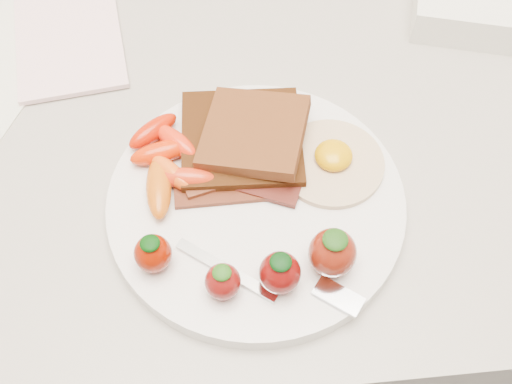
{
  "coord_description": "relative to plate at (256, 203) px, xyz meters",
  "views": [
    {
      "loc": [
        -0.03,
        1.27,
        1.41
      ],
      "look_at": [
        0.0,
        1.57,
        0.93
      ],
      "focal_mm": 45.0,
      "sensor_mm": 36.0,
      "label": 1
    }
  ],
  "objects": [
    {
      "name": "toast_upper",
      "position": [
        0.0,
        0.06,
        0.03
      ],
      "size": [
        0.12,
        0.12,
        0.02
      ],
      "primitive_type": "cube",
      "rotation": [
        0.0,
        -0.1,
        -0.3
      ],
      "color": "#351808",
      "rests_on": "toast_lower"
    },
    {
      "name": "counter",
      "position": [
        -0.0,
        0.13,
        -0.46
      ],
      "size": [
        2.0,
        0.6,
        0.9
      ],
      "primitive_type": "cube",
      "color": "gray",
      "rests_on": "ground"
    },
    {
      "name": "baby_carrots",
      "position": [
        -0.08,
        0.04,
        0.02
      ],
      "size": [
        0.09,
        0.12,
        0.02
      ],
      "color": "red",
      "rests_on": "plate"
    },
    {
      "name": "toast_lower",
      "position": [
        -0.01,
        0.06,
        0.02
      ],
      "size": [
        0.12,
        0.12,
        0.01
      ],
      "primitive_type": "cube",
      "rotation": [
        0.0,
        0.0,
        -0.04
      ],
      "color": "black",
      "rests_on": "plate"
    },
    {
      "name": "fried_egg",
      "position": [
        0.07,
        0.03,
        0.01
      ],
      "size": [
        0.12,
        0.12,
        0.02
      ],
      "color": "beige",
      "rests_on": "plate"
    },
    {
      "name": "plate",
      "position": [
        0.0,
        0.0,
        0.0
      ],
      "size": [
        0.27,
        0.27,
        0.02
      ],
      "primitive_type": "cylinder",
      "color": "white",
      "rests_on": "counter"
    },
    {
      "name": "fork",
      "position": [
        0.01,
        -0.08,
        0.01
      ],
      "size": [
        0.15,
        0.09,
        0.0
      ],
      "color": "silver",
      "rests_on": "plate"
    },
    {
      "name": "notepad",
      "position": [
        -0.18,
        0.23,
        -0.0
      ],
      "size": [
        0.13,
        0.18,
        0.01
      ],
      "primitive_type": "cube",
      "rotation": [
        0.0,
        0.0,
        0.13
      ],
      "color": "#F7C7CA",
      "rests_on": "paper_sheet"
    },
    {
      "name": "bacon_strips",
      "position": [
        -0.02,
        0.02,
        0.01
      ],
      "size": [
        0.12,
        0.07,
        0.01
      ],
      "color": "black",
      "rests_on": "plate"
    },
    {
      "name": "strawberries",
      "position": [
        0.0,
        -0.07,
        0.03
      ],
      "size": [
        0.18,
        0.06,
        0.05
      ],
      "color": "#781100",
      "rests_on": "plate"
    }
  ]
}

